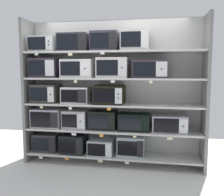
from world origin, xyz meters
The scene contains 46 objects.
ground centered at (0.00, -1.00, -0.01)m, with size 6.98×6.00×0.02m, color silver.
back_panel centered at (0.00, 0.26, 1.26)m, with size 3.18×0.04×2.51m, color #B2B2AD.
upright_left centered at (-1.52, 0.00, 1.26)m, with size 0.05×0.48×2.51m, color slate.
upright_right centered at (1.52, 0.00, 1.26)m, with size 0.05×0.48×2.51m, color slate.
shelf_0 centered at (0.00, 0.00, 0.16)m, with size 2.98×0.48×0.03m, color beige.
microwave_0 centered at (-1.20, 0.00, 0.33)m, with size 0.45×0.34×0.31m.
microwave_1 centered at (-0.69, 0.00, 0.34)m, with size 0.43×0.41×0.33m.
microwave_2 centered at (-0.18, 0.00, 0.30)m, with size 0.43×0.43×0.26m.
microwave_3 centered at (0.33, 0.00, 0.34)m, with size 0.46×0.35×0.34m.
price_tag_0 centered at (-1.22, -0.24, 0.12)m, with size 0.06×0.00×0.04m, color white.
price_tag_1 centered at (-0.74, -0.24, 0.12)m, with size 0.07×0.00×0.03m, color orange.
price_tag_2 centered at (-0.16, -0.24, 0.12)m, with size 0.09×0.00×0.03m, color beige.
price_tag_3 centered at (0.29, -0.24, 0.12)m, with size 0.07×0.00×0.03m, color white.
shelf_1 centered at (0.00, 0.00, 0.60)m, with size 2.98×0.48×0.03m, color beige.
microwave_4 centered at (-1.16, 0.00, 0.78)m, with size 0.53×0.42×0.33m.
microwave_5 centered at (-0.65, 0.00, 0.77)m, with size 0.42×0.37×0.32m.
microwave_6 centered at (-0.16, 0.00, 0.78)m, with size 0.47×0.34×0.32m.
microwave_7 centered at (0.38, 0.00, 0.76)m, with size 0.53×0.34×0.29m.
microwave_8 centered at (0.97, 0.00, 0.75)m, with size 0.56×0.37×0.28m.
price_tag_4 centered at (-0.61, -0.24, 0.56)m, with size 0.08×0.00×0.04m, color white.
price_tag_5 centered at (-0.13, -0.24, 0.56)m, with size 0.07×0.00×0.04m, color orange.
price_tag_6 centered at (0.41, -0.24, 0.57)m, with size 0.05×0.00×0.03m, color beige.
price_tag_7 centered at (0.96, -0.24, 0.56)m, with size 0.08×0.00×0.04m, color beige.
shelf_2 centered at (0.00, 0.00, 1.05)m, with size 2.98×0.48×0.03m, color beige.
microwave_9 centered at (-1.20, 0.00, 1.22)m, with size 0.47×0.39×0.32m.
microwave_10 centered at (-0.63, 0.00, 1.20)m, with size 0.47×0.37×0.28m.
microwave_11 centered at (-0.04, 0.00, 1.22)m, with size 0.51×0.42×0.31m.
price_tag_8 centered at (-1.18, -0.24, 1.01)m, with size 0.05×0.00×0.04m, color beige.
price_tag_9 centered at (-0.66, -0.24, 1.00)m, with size 0.05×0.00×0.04m, color white.
price_tag_10 centered at (-0.01, -0.24, 1.01)m, with size 0.06×0.00×0.04m, color orange.
shelf_3 centered at (0.00, 0.00, 1.49)m, with size 2.98×0.48×0.03m, color beige.
microwave_12 centered at (-1.18, 0.00, 1.67)m, with size 0.49×0.41×0.33m.
microwave_13 centered at (-0.59, 0.00, 1.66)m, with size 0.54×0.39×0.31m.
microwave_14 centered at (0.01, 0.00, 1.67)m, with size 0.51×0.39×0.34m.
microwave_15 centered at (0.63, 0.00, 1.65)m, with size 0.57×0.36×0.29m.
price_tag_11 centered at (-0.56, -0.24, 1.45)m, with size 0.05×0.00×0.04m, color beige.
price_tag_12 centered at (0.05, -0.24, 1.45)m, with size 0.07×0.00×0.03m, color white.
price_tag_13 centered at (0.66, -0.24, 1.45)m, with size 0.05×0.00×0.04m, color beige.
shelf_4 centered at (0.00, 0.00, 1.93)m, with size 2.98×0.48×0.03m, color beige.
microwave_16 centered at (-1.20, 0.00, 2.08)m, with size 0.46×0.42×0.26m.
microwave_17 centered at (-0.66, 0.00, 2.10)m, with size 0.51×0.42×0.30m.
microwave_18 centered at (-0.12, 0.00, 2.11)m, with size 0.45×0.39×0.32m.
microwave_19 centered at (0.39, 0.00, 2.11)m, with size 0.46×0.39×0.33m.
price_tag_14 centered at (-1.24, -0.24, 1.90)m, with size 0.06×0.00×0.03m, color white.
price_tag_15 centered at (-0.65, -0.24, 1.89)m, with size 0.07×0.00×0.05m, color beige.
price_tag_16 centered at (-0.11, -0.24, 1.90)m, with size 0.07×0.00×0.03m, color white.
Camera 1 is at (0.74, -4.16, 1.62)m, focal length 39.98 mm.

